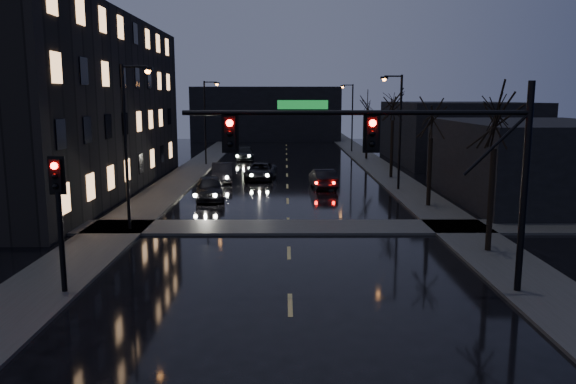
{
  "coord_description": "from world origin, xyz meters",
  "views": [
    {
      "loc": [
        -0.15,
        -8.88,
        6.48
      ],
      "look_at": [
        -0.06,
        10.51,
        3.2
      ],
      "focal_mm": 35.0,
      "sensor_mm": 36.0,
      "label": 1
    }
  ],
  "objects_px": {
    "oncoming_car_b": "(222,173)",
    "lead_car": "(323,178)",
    "oncoming_car_c": "(261,171)",
    "oncoming_car_d": "(245,154)",
    "oncoming_car_a": "(210,188)"
  },
  "relations": [
    {
      "from": "oncoming_car_b",
      "to": "lead_car",
      "type": "bearing_deg",
      "value": -28.31
    },
    {
      "from": "oncoming_car_b",
      "to": "oncoming_car_c",
      "type": "height_order",
      "value": "oncoming_car_b"
    },
    {
      "from": "oncoming_car_c",
      "to": "lead_car",
      "type": "distance_m",
      "value": 6.28
    },
    {
      "from": "oncoming_car_c",
      "to": "oncoming_car_d",
      "type": "height_order",
      "value": "oncoming_car_d"
    },
    {
      "from": "oncoming_car_a",
      "to": "oncoming_car_d",
      "type": "height_order",
      "value": "oncoming_car_a"
    },
    {
      "from": "oncoming_car_d",
      "to": "oncoming_car_c",
      "type": "bearing_deg",
      "value": -84.83
    },
    {
      "from": "lead_car",
      "to": "oncoming_car_a",
      "type": "bearing_deg",
      "value": 25.19
    },
    {
      "from": "lead_car",
      "to": "oncoming_car_d",
      "type": "bearing_deg",
      "value": -75.53
    },
    {
      "from": "oncoming_car_d",
      "to": "lead_car",
      "type": "relative_size",
      "value": 1.09
    },
    {
      "from": "oncoming_car_b",
      "to": "lead_car",
      "type": "distance_m",
      "value": 8.21
    },
    {
      "from": "oncoming_car_b",
      "to": "oncoming_car_c",
      "type": "bearing_deg",
      "value": 14.67
    },
    {
      "from": "oncoming_car_c",
      "to": "oncoming_car_b",
      "type": "bearing_deg",
      "value": -153.87
    },
    {
      "from": "oncoming_car_d",
      "to": "oncoming_car_a",
      "type": "bearing_deg",
      "value": -95.39
    },
    {
      "from": "oncoming_car_c",
      "to": "oncoming_car_a",
      "type": "bearing_deg",
      "value": -103.43
    },
    {
      "from": "oncoming_car_c",
      "to": "lead_car",
      "type": "xyz_separation_m",
      "value": [
        4.69,
        -4.17,
        0.04
      ]
    }
  ]
}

